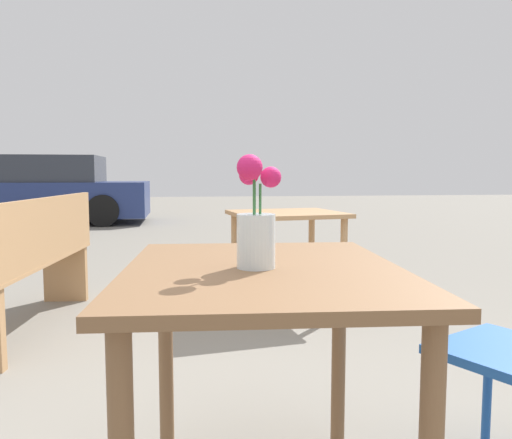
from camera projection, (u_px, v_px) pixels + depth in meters
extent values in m
cube|color=brown|center=(263.00, 272.00, 1.34)|extent=(0.79, 0.94, 0.03)
cylinder|color=brown|center=(166.00, 357.00, 1.74)|extent=(0.05, 0.05, 0.72)
cylinder|color=brown|center=(339.00, 352.00, 1.79)|extent=(0.05, 0.05, 0.72)
cylinder|color=silver|center=(256.00, 241.00, 1.31)|extent=(0.10, 0.10, 0.14)
cylinder|color=silver|center=(256.00, 252.00, 1.32)|extent=(0.09, 0.09, 0.08)
cylinder|color=#337038|center=(260.00, 224.00, 1.32)|extent=(0.01, 0.01, 0.21)
sphere|color=#D11E60|center=(271.00, 177.00, 1.32)|extent=(0.06, 0.06, 0.06)
cylinder|color=#337038|center=(255.00, 223.00, 1.32)|extent=(0.01, 0.01, 0.22)
sphere|color=#D11E60|center=(249.00, 175.00, 1.33)|extent=(0.05, 0.05, 0.05)
cylinder|color=#337038|center=(254.00, 220.00, 1.30)|extent=(0.01, 0.01, 0.23)
sphere|color=#D11E60|center=(250.00, 167.00, 1.26)|extent=(0.07, 0.07, 0.07)
cube|color=#1E519E|center=(512.00, 354.00, 1.58)|extent=(0.54, 0.54, 0.03)
cylinder|color=#1E519E|center=(430.00, 415.00, 1.64)|extent=(0.03, 0.03, 0.42)
cylinder|color=#1E519E|center=(487.00, 389.00, 1.83)|extent=(0.03, 0.03, 0.42)
cube|color=tan|center=(27.00, 261.00, 3.18)|extent=(0.50, 1.56, 0.02)
cube|color=tan|center=(51.00, 228.00, 3.17)|extent=(0.18, 1.53, 0.40)
cube|color=tan|center=(66.00, 274.00, 3.91)|extent=(0.33, 0.09, 0.43)
cube|color=tan|center=(287.00, 214.00, 3.67)|extent=(0.87, 0.80, 0.03)
cylinder|color=tan|center=(256.00, 272.00, 3.34)|extent=(0.05, 0.05, 0.69)
cylinder|color=tan|center=(344.00, 266.00, 3.53)|extent=(0.05, 0.05, 0.69)
cylinder|color=tan|center=(234.00, 258.00, 3.88)|extent=(0.05, 0.05, 0.69)
cylinder|color=tan|center=(311.00, 254.00, 4.07)|extent=(0.05, 0.05, 0.69)
cube|color=navy|center=(44.00, 199.00, 9.88)|extent=(4.04, 1.68, 0.69)
cube|color=#2D333D|center=(43.00, 169.00, 9.82)|extent=(2.23, 1.53, 0.51)
cylinder|color=black|center=(103.00, 211.00, 9.31)|extent=(0.60, 0.19, 0.60)
cylinder|color=black|center=(114.00, 205.00, 10.84)|extent=(0.60, 0.19, 0.60)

